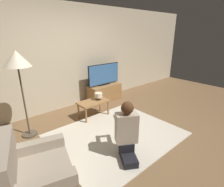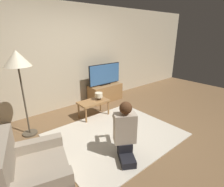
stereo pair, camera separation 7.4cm
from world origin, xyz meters
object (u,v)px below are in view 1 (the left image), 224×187
Objects in this scene: armchair at (36,178)px; person_kneeling at (127,130)px; floor_lamp at (17,63)px; table_lamp at (98,96)px; tv at (104,74)px; coffee_table at (93,103)px.

person_kneeling reaches higher than armchair.
floor_lamp is 9.07× the size of table_lamp.
floor_lamp reaches higher than person_kneeling.
floor_lamp is at bearing 2.01° from armchair.
floor_lamp is 1.57× the size of armchair.
table_lamp is (-0.70, -0.66, -0.29)m from tv.
tv is 2.41m from floor_lamp.
tv reaches higher than person_kneeling.
person_kneeling is at bearing -82.65° from armchair.
table_lamp is at bearing -40.45° from armchair.
coffee_table is at bearing -7.20° from floor_lamp.
person_kneeling is (1.00, -1.67, -0.94)m from floor_lamp.
coffee_table is 0.43× the size of floor_lamp.
armchair is 5.77× the size of table_lamp.
table_lamp is at bearing -6.51° from floor_lamp.
floor_lamp is (-2.27, -0.49, 0.64)m from tv.
table_lamp is (0.15, -0.00, 0.16)m from coffee_table.
tv is at bearing -89.96° from person_kneeling.
armchair is at bearing -103.36° from floor_lamp.
person_kneeling is (-1.27, -2.16, -0.30)m from tv.
coffee_table is at bearing -75.07° from person_kneeling.
floor_lamp is at bearing 172.80° from coffee_table.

